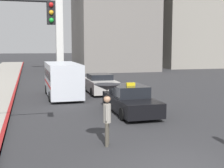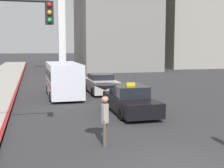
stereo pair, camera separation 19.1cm
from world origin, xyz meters
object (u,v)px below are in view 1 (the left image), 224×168
at_px(taxi, 130,100).
at_px(ambulance_van, 63,78).
at_px(pedestrian_with_umbrella, 107,98).
at_px(sedan_red, 100,84).
at_px(traffic_light, 7,39).

xyz_separation_m(taxi, ambulance_van, (-2.77, 5.99, 0.61)).
bearing_deg(pedestrian_with_umbrella, taxi, -4.75).
relative_size(taxi, sedan_red, 1.12).
bearing_deg(traffic_light, pedestrian_with_umbrella, -20.62).
bearing_deg(ambulance_van, taxi, 114.30).
xyz_separation_m(pedestrian_with_umbrella, traffic_light, (-3.20, 1.20, 1.96)).
bearing_deg(pedestrian_with_umbrella, ambulance_van, 23.76).
xyz_separation_m(taxi, sedan_red, (0.03, 6.99, 0.02)).
height_order(taxi, sedan_red, taxi).
height_order(ambulance_van, traffic_light, traffic_light).
bearing_deg(taxi, sedan_red, -90.28).
relative_size(ambulance_van, pedestrian_with_umbrella, 2.65).
distance_m(taxi, sedan_red, 6.99).
bearing_deg(taxi, traffic_light, 32.80).
bearing_deg(traffic_light, taxi, 32.80).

